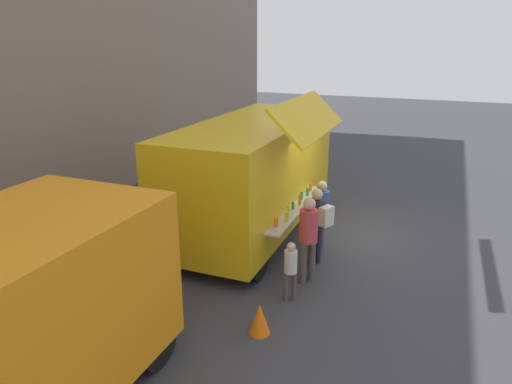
% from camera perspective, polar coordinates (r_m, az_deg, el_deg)
% --- Properties ---
extents(ground_plane, '(60.00, 60.00, 0.00)m').
position_cam_1_polar(ground_plane, '(11.95, 9.41, -5.14)').
color(ground_plane, '#38383D').
extents(curb_strip, '(28.00, 1.60, 0.15)m').
position_cam_1_polar(curb_strip, '(10.46, -22.81, -9.50)').
color(curb_strip, '#9E998E').
rests_on(curb_strip, ground).
extents(food_truck_main, '(6.33, 3.21, 3.49)m').
position_cam_1_polar(food_truck_main, '(11.62, -0.20, 2.48)').
color(food_truck_main, gold).
rests_on(food_truck_main, ground).
extents(traffic_cone_orange, '(0.36, 0.36, 0.55)m').
position_cam_1_polar(traffic_cone_orange, '(8.00, 0.45, -15.30)').
color(traffic_cone_orange, orange).
rests_on(traffic_cone_orange, ground).
extents(trash_bin, '(0.60, 0.60, 0.86)m').
position_cam_1_polar(trash_bin, '(16.43, -2.11, 3.20)').
color(trash_bin, '#2E6237').
rests_on(trash_bin, ground).
extents(customer_front_ordering, '(0.55, 0.34, 1.67)m').
position_cam_1_polar(customer_front_ordering, '(10.70, 7.97, -2.18)').
color(customer_front_ordering, '#4A4641').
rests_on(customer_front_ordering, ground).
extents(customer_mid_with_backpack, '(0.46, 0.57, 1.73)m').
position_cam_1_polar(customer_mid_with_backpack, '(9.93, 7.58, -3.38)').
color(customer_mid_with_backpack, '#1D2237').
rests_on(customer_mid_with_backpack, ground).
extents(customer_rear_waiting, '(0.37, 0.37, 1.80)m').
position_cam_1_polar(customer_rear_waiting, '(9.22, 6.46, -4.97)').
color(customer_rear_waiting, '#4D4442').
rests_on(customer_rear_waiting, ground).
extents(child_near_queue, '(0.24, 0.24, 1.18)m').
position_cam_1_polar(child_near_queue, '(8.70, 4.28, -9.08)').
color(child_near_queue, '#4A4644').
rests_on(child_near_queue, ground).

